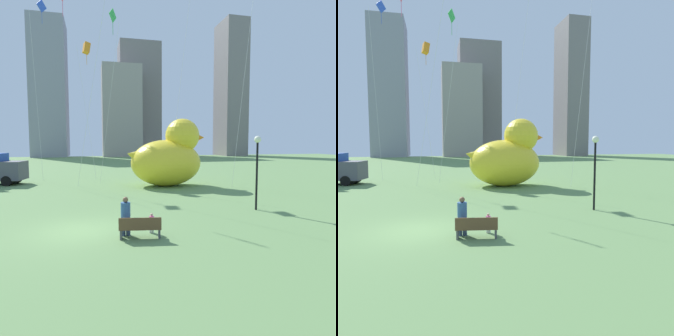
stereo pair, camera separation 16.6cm
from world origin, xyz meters
The scene contains 11 objects.
ground_plane centered at (0.00, 0.00, 0.00)m, with size 140.00×140.00×0.00m, color #648B4F.
park_bench centered at (2.34, -1.77, 0.48)m, with size 1.75×0.71×0.90m.
person_adult centered at (1.82, -1.17, 0.90)m, with size 0.40×0.40×1.63m.
person_child centered at (2.94, -1.06, 0.47)m, with size 0.21×0.21×0.86m.
giant_inflatable_duck centered at (7.05, 12.56, 2.53)m, with size 7.16×4.60×5.94m.
lamppost centered at (9.62, 1.95, 3.02)m, with size 0.39×0.39×4.24m.
city_skyline centered at (3.18, 71.64, 15.05)m, with size 85.47×20.98×36.25m.
kite_orange centered at (0.10, 20.50, 13.58)m, with size 1.73×1.51×14.33m.
kite_blue centered at (-4.28, 20.46, 16.39)m, with size 1.69×1.77×18.13m.
kite_green centered at (2.49, 15.52, 14.40)m, with size 2.05×1.92×15.89m.
kite_pink centered at (-1.22, 11.25, 14.05)m, with size 3.47×3.77×15.53m.
Camera 2 is at (0.72, -13.90, 3.93)m, focal length 33.01 mm.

